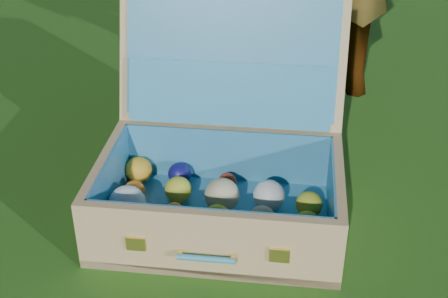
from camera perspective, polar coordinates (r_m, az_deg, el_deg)
ground at (r=1.73m, az=2.31°, el=-6.21°), size 60.00×60.00×0.00m
stray_ball at (r=1.82m, az=-11.68°, el=-3.67°), size 0.06×0.06×0.06m
suitcase at (r=1.68m, az=-0.29°, el=-0.47°), size 0.66×0.63×0.59m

